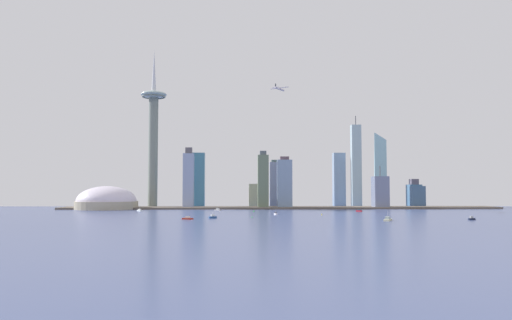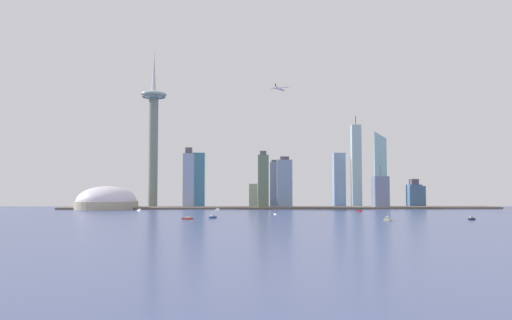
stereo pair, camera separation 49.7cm
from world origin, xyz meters
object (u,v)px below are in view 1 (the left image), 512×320
object	(u,v)px
boat_1	(218,210)
boat_4	(140,210)
skyscraper_0	(356,166)
skyscraper_4	(418,197)
boat_6	(359,211)
skyscraper_11	(380,192)
boat_7	(388,219)
skyscraper_7	(274,184)
stadium_dome	(107,202)
channel_buoy_1	(252,217)
boat_3	(213,217)
boat_5	(276,214)
skyscraper_10	(198,180)
channel_buoy_2	(254,211)
skyscraper_5	(285,184)
observation_tower	(153,128)
skyscraper_8	(253,196)
boat_0	(472,219)
skyscraper_6	(339,180)
boat_2	(188,218)
airplane	(279,89)
skyscraper_9	(263,181)
channel_buoy_0	(322,214)
skyscraper_2	(380,166)
skyscraper_1	(414,195)

from	to	relation	value
boat_1	boat_4	size ratio (longest dim) A/B	1.00
skyscraper_0	boat_1	size ratio (longest dim) A/B	15.06
skyscraper_4	boat_6	bearing A→B (deg)	-133.75
skyscraper_11	boat_7	size ratio (longest dim) A/B	4.05
skyscraper_0	skyscraper_7	distance (m)	165.77
stadium_dome	skyscraper_11	world-z (taller)	skyscraper_11
stadium_dome	channel_buoy_1	bearing A→B (deg)	-46.23
stadium_dome	channel_buoy_1	world-z (taller)	stadium_dome
boat_3	boat_5	distance (m)	114.49
skyscraper_10	boat_4	distance (m)	177.86
channel_buoy_2	skyscraper_5	bearing A→B (deg)	63.17
observation_tower	skyscraper_7	distance (m)	251.14
skyscraper_10	skyscraper_11	distance (m)	338.78
channel_buoy_2	channel_buoy_1	bearing A→B (deg)	-92.63
skyscraper_10	boat_1	distance (m)	155.70
skyscraper_4	skyscraper_8	world-z (taller)	skyscraper_8
channel_buoy_1	skyscraper_11	bearing A→B (deg)	48.16
boat_0	boat_4	size ratio (longest dim) A/B	0.76
channel_buoy_1	channel_buoy_2	world-z (taller)	channel_buoy_2
skyscraper_11	boat_6	bearing A→B (deg)	-119.69
observation_tower	skyscraper_6	size ratio (longest dim) A/B	2.77
boat_4	boat_2	bearing A→B (deg)	-13.45
skyscraper_5	boat_6	size ratio (longest dim) A/B	10.60
boat_1	boat_3	distance (m)	200.23
boat_5	airplane	xyz separation A→B (m)	(19.36, 163.99, 207.47)
skyscraper_5	skyscraper_9	distance (m)	40.38
observation_tower	channel_buoy_0	size ratio (longest dim) A/B	114.43
skyscraper_0	skyscraper_2	xyz separation A→B (m)	(56.27, 33.40, 0.28)
channel_buoy_0	skyscraper_10	bearing A→B (deg)	124.78
observation_tower	skyscraper_9	bearing A→B (deg)	-10.74
boat_3	boat_4	xyz separation A→B (m)	(-125.63, 190.22, -0.26)
skyscraper_4	boat_5	distance (m)	371.95
skyscraper_10	skyscraper_9	bearing A→B (deg)	-27.22
skyscraper_10	skyscraper_11	size ratio (longest dim) A/B	1.35
skyscraper_10	boat_5	distance (m)	295.93
boat_1	boat_4	distance (m)	123.69
boat_3	channel_buoy_1	bearing A→B (deg)	164.83
skyscraper_5	boat_4	world-z (taller)	skyscraper_5
channel_buoy_1	boat_2	bearing A→B (deg)	-156.87
boat_1	boat_4	world-z (taller)	boat_1
channel_buoy_1	boat_0	bearing A→B (deg)	-12.47
boat_3	skyscraper_6	bearing A→B (deg)	-152.47
skyscraper_6	skyscraper_7	world-z (taller)	skyscraper_6
skyscraper_4	boat_2	distance (m)	520.11
boat_7	skyscraper_1	bearing A→B (deg)	-176.44
channel_buoy_0	channel_buoy_2	size ratio (longest dim) A/B	0.88
skyscraper_6	boat_2	size ratio (longest dim) A/B	7.85
skyscraper_6	skyscraper_9	bearing A→B (deg)	-147.84
skyscraper_1	boat_0	bearing A→B (deg)	-100.76
skyscraper_1	skyscraper_8	bearing A→B (deg)	-177.21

